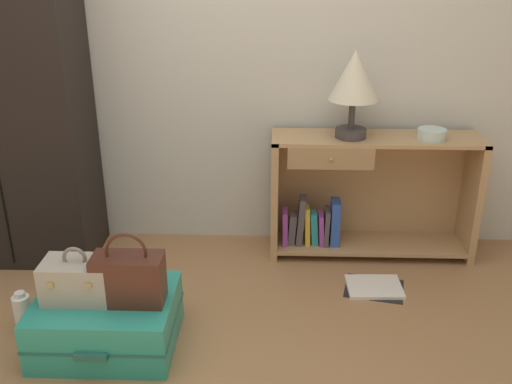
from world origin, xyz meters
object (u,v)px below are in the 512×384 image
Objects in this scene: bowl at (432,134)px; train_case at (77,280)px; wardrobe at (3,83)px; suitcase_large at (107,321)px; handbag at (129,278)px; open_book_on_floor at (374,287)px; table_lamp at (354,80)px; bookshelf at (362,195)px; bottle at (23,312)px.

train_case is at bearing -152.17° from bowl.
suitcase_large is (0.71, -0.86, -0.89)m from wardrobe.
handbag reaches higher than open_book_on_floor.
bookshelf is at bearing 22.12° from table_lamp.
bookshelf is 0.69m from table_lamp.
bottle is at bearing -70.25° from wardrobe.
bookshelf is at bearing 36.99° from suitcase_large.
table_lamp is 1.11m from open_book_on_floor.
bottle is at bearing -153.35° from bookshelf.
bookshelf is (1.96, 0.08, -0.65)m from wardrobe.
table_lamp reaches higher than suitcase_large.
suitcase_large is at bearing 168.22° from handbag.
wardrobe is at bearing 124.51° from train_case.
suitcase_large is 1.86× the size of handbag.
bookshelf is 1.88× the size of suitcase_large.
table_lamp reaches higher than train_case.
table_lamp is 2.35× the size of bottle.
wardrobe reaches higher than train_case.
table_lamp reaches higher than bottle.
table_lamp is 1.73m from suitcase_large.
bookshelf is 3.96× the size of train_case.
train_case is (-1.70, -0.90, -0.40)m from bowl.
bottle is (-0.43, 0.10, -0.03)m from suitcase_large.
handbag is at bearing -12.65° from bottle.
wardrobe is 5.80× the size of open_book_on_floor.
bowl is (0.34, -0.06, 0.39)m from bookshelf.
handbag is (-1.13, -0.97, 0.01)m from bookshelf.
handbag is 1.33m from open_book_on_floor.
bottle is (-1.69, -0.85, -0.26)m from bookshelf.
bowl is at bearing 50.55° from open_book_on_floor.
table_lamp reaches higher than bookshelf.
handbag is at bearing -148.11° from bowl.
wardrobe is 4.27× the size of table_lamp.
bowl is 0.88m from open_book_on_floor.
suitcase_large is 0.24m from train_case.
bowl reaches higher than train_case.
bowl is 1.93m from suitcase_large.
wardrobe reaches higher than open_book_on_floor.
bottle is 1.77m from open_book_on_floor.
open_book_on_floor is at bearing -72.17° from table_lamp.
suitcase_large is at bearing -141.96° from table_lamp.
bowl is 1.77m from handbag.
table_lamp is (-0.10, -0.04, 0.68)m from bookshelf.
bowl is at bearing 0.67° from wardrobe.
bowl reaches higher than bookshelf.
train_case is at bearing -144.11° from table_lamp.
handbag is at bearing -11.78° from suitcase_large.
bookshelf is 7.51× the size of bowl.
open_book_on_floor is (0.03, -0.43, -0.35)m from bookshelf.
wardrobe is at bearing -178.64° from table_lamp.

